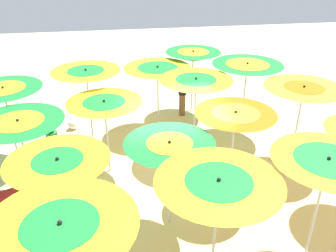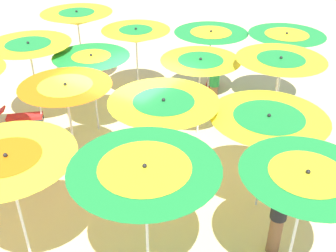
{
  "view_description": "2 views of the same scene",
  "coord_description": "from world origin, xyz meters",
  "px_view_note": "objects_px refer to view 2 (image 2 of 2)",
  "views": [
    {
      "loc": [
        8.11,
        -1.38,
        6.05
      ],
      "look_at": [
        -1.08,
        0.05,
        1.17
      ],
      "focal_mm": 38.44,
      "sensor_mm": 36.0,
      "label": 1
    },
    {
      "loc": [
        -5.5,
        6.59,
        6.05
      ],
      "look_at": [
        -0.68,
        -0.47,
        0.82
      ],
      "focal_mm": 43.28,
      "sensor_mm": 36.0,
      "label": 2
    }
  ],
  "objects_px": {
    "beach_umbrella_5": "(92,62)",
    "beach_umbrella_6": "(66,94)",
    "lounger_0": "(21,117)",
    "beach_umbrella_8": "(211,38)",
    "beach_umbrella_15": "(306,183)",
    "beach_umbrella_4": "(136,36)",
    "beach_umbrella_13": "(280,65)",
    "beach_umbrella_10": "(164,108)",
    "beachgoer_1": "(214,82)",
    "beach_ball": "(312,138)",
    "lounger_1": "(76,70)",
    "beach_umbrella_14": "(268,125)",
    "beach_umbrella_9": "(200,67)",
    "beach_umbrella_1": "(29,50)",
    "lounger_2": "(212,84)",
    "beach_umbrella_11": "(145,176)",
    "beach_umbrella_0": "(77,19)",
    "beachgoer_0": "(279,213)",
    "beach_umbrella_12": "(286,40)",
    "beach_umbrella_7": "(8,166)"
  },
  "relations": [
    {
      "from": "beach_umbrella_5",
      "to": "beach_umbrella_6",
      "type": "xyz_separation_m",
      "value": [
        -0.94,
        1.76,
        0.1
      ]
    },
    {
      "from": "beach_umbrella_6",
      "to": "lounger_0",
      "type": "height_order",
      "value": "beach_umbrella_6"
    },
    {
      "from": "beach_umbrella_8",
      "to": "beach_umbrella_15",
      "type": "bearing_deg",
      "value": 130.88
    },
    {
      "from": "beach_umbrella_4",
      "to": "lounger_0",
      "type": "relative_size",
      "value": 1.84
    },
    {
      "from": "lounger_0",
      "to": "beach_umbrella_13",
      "type": "bearing_deg",
      "value": -19.57
    },
    {
      "from": "beach_umbrella_5",
      "to": "beach_umbrella_10",
      "type": "height_order",
      "value": "beach_umbrella_10"
    },
    {
      "from": "beach_umbrella_15",
      "to": "beachgoer_1",
      "type": "xyz_separation_m",
      "value": [
        4.03,
        -4.66,
        -1.22
      ]
    },
    {
      "from": "lounger_0",
      "to": "beach_ball",
      "type": "height_order",
      "value": "lounger_0"
    },
    {
      "from": "beach_umbrella_15",
      "to": "lounger_1",
      "type": "height_order",
      "value": "beach_umbrella_15"
    },
    {
      "from": "beach_umbrella_14",
      "to": "beach_umbrella_15",
      "type": "distance_m",
      "value": 1.9
    },
    {
      "from": "beach_ball",
      "to": "beach_umbrella_9",
      "type": "bearing_deg",
      "value": 24.54
    },
    {
      "from": "beach_umbrella_4",
      "to": "beach_umbrella_14",
      "type": "bearing_deg",
      "value": 153.36
    },
    {
      "from": "beach_umbrella_1",
      "to": "lounger_2",
      "type": "distance_m",
      "value": 5.87
    },
    {
      "from": "beach_umbrella_5",
      "to": "beach_umbrella_8",
      "type": "bearing_deg",
      "value": -114.93
    },
    {
      "from": "beach_umbrella_14",
      "to": "beach_ball",
      "type": "bearing_deg",
      "value": -94.61
    },
    {
      "from": "beach_umbrella_5",
      "to": "beach_umbrella_11",
      "type": "xyz_separation_m",
      "value": [
        -4.15,
        3.21,
        0.26
      ]
    },
    {
      "from": "beach_umbrella_0",
      "to": "beachgoer_0",
      "type": "bearing_deg",
      "value": 157.65
    },
    {
      "from": "beach_umbrella_11",
      "to": "lounger_0",
      "type": "xyz_separation_m",
      "value": [
        6.23,
        -2.21,
        -2.09
      ]
    },
    {
      "from": "beach_umbrella_12",
      "to": "beach_umbrella_13",
      "type": "distance_m",
      "value": 2.4
    },
    {
      "from": "beach_umbrella_5",
      "to": "beachgoer_0",
      "type": "xyz_separation_m",
      "value": [
        -5.73,
        1.4,
        -1.05
      ]
    },
    {
      "from": "beach_umbrella_4",
      "to": "beach_umbrella_15",
      "type": "relative_size",
      "value": 0.95
    },
    {
      "from": "beach_umbrella_12",
      "to": "beachgoer_1",
      "type": "xyz_separation_m",
      "value": [
        1.48,
        1.41,
        -1.17
      ]
    },
    {
      "from": "beach_umbrella_9",
      "to": "beach_umbrella_12",
      "type": "bearing_deg",
      "value": -112.56
    },
    {
      "from": "beach_umbrella_14",
      "to": "beach_umbrella_6",
      "type": "bearing_deg",
      "value": 18.91
    },
    {
      "from": "beach_umbrella_13",
      "to": "beachgoer_1",
      "type": "height_order",
      "value": "beach_umbrella_13"
    },
    {
      "from": "beach_umbrella_6",
      "to": "beach_umbrella_8",
      "type": "relative_size",
      "value": 1.06
    },
    {
      "from": "beach_umbrella_5",
      "to": "beach_umbrella_12",
      "type": "relative_size",
      "value": 0.96
    },
    {
      "from": "beach_umbrella_4",
      "to": "beach_umbrella_11",
      "type": "height_order",
      "value": "beach_umbrella_11"
    },
    {
      "from": "beach_umbrella_1",
      "to": "beach_umbrella_9",
      "type": "bearing_deg",
      "value": -154.31
    },
    {
      "from": "beach_umbrella_5",
      "to": "beachgoer_1",
      "type": "relative_size",
      "value": 1.27
    },
    {
      "from": "beach_umbrella_10",
      "to": "beachgoer_1",
      "type": "distance_m",
      "value": 4.41
    },
    {
      "from": "beach_umbrella_1",
      "to": "beach_umbrella_7",
      "type": "distance_m",
      "value": 5.21
    },
    {
      "from": "beach_umbrella_5",
      "to": "lounger_1",
      "type": "relative_size",
      "value": 2.01
    },
    {
      "from": "beach_umbrella_7",
      "to": "lounger_0",
      "type": "xyz_separation_m",
      "value": [
        4.23,
        -3.13,
        -1.99
      ]
    },
    {
      "from": "beach_umbrella_10",
      "to": "beach_umbrella_11",
      "type": "bearing_deg",
      "value": 117.51
    },
    {
      "from": "beach_umbrella_0",
      "to": "beach_umbrella_7",
      "type": "bearing_deg",
      "value": 127.04
    },
    {
      "from": "beach_umbrella_1",
      "to": "lounger_0",
      "type": "relative_size",
      "value": 1.96
    },
    {
      "from": "beach_umbrella_7",
      "to": "beach_ball",
      "type": "distance_m",
      "value": 7.7
    },
    {
      "from": "beach_umbrella_9",
      "to": "beach_umbrella_13",
      "type": "bearing_deg",
      "value": -163.78
    },
    {
      "from": "beach_umbrella_13",
      "to": "beach_umbrella_14",
      "type": "relative_size",
      "value": 1.11
    },
    {
      "from": "beach_umbrella_6",
      "to": "beach_umbrella_10",
      "type": "xyz_separation_m",
      "value": [
        -2.21,
        -0.47,
        0.13
      ]
    },
    {
      "from": "beach_umbrella_0",
      "to": "beach_ball",
      "type": "height_order",
      "value": "beach_umbrella_0"
    },
    {
      "from": "beach_umbrella_14",
      "to": "lounger_2",
      "type": "relative_size",
      "value": 1.75
    },
    {
      "from": "beach_umbrella_4",
      "to": "lounger_0",
      "type": "distance_m",
      "value": 4.13
    },
    {
      "from": "beach_umbrella_9",
      "to": "beach_umbrella_13",
      "type": "distance_m",
      "value": 1.95
    },
    {
      "from": "beach_umbrella_7",
      "to": "beach_umbrella_8",
      "type": "bearing_deg",
      "value": -85.76
    },
    {
      "from": "beach_umbrella_11",
      "to": "beach_ball",
      "type": "bearing_deg",
      "value": -100.13
    },
    {
      "from": "beach_umbrella_14",
      "to": "beach_umbrella_11",
      "type": "bearing_deg",
      "value": 74.15
    },
    {
      "from": "beach_umbrella_7",
      "to": "beach_umbrella_11",
      "type": "xyz_separation_m",
      "value": [
        -2.01,
        -0.93,
        0.1
      ]
    },
    {
      "from": "beach_umbrella_1",
      "to": "beach_umbrella_13",
      "type": "xyz_separation_m",
      "value": [
        -5.95,
        -2.51,
        0.11
      ]
    }
  ]
}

